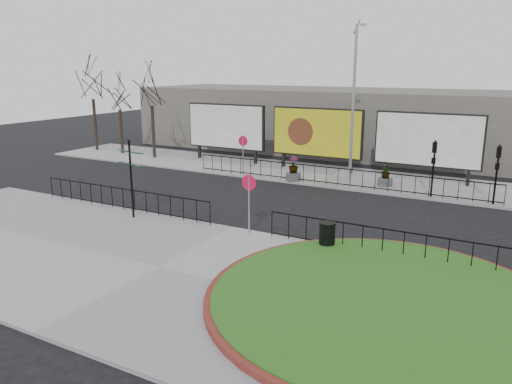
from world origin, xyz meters
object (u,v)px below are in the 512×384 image
Objects in this scene: billboard_mid at (317,133)px; lamp_post at (353,102)px; planter_a at (293,171)px; litter_bin at (327,236)px; fingerpost_sign at (131,171)px; planter_c at (385,177)px.

lamp_post is (3.01, -1.97, 2.23)m from billboard_mid.
lamp_post is 6.22× the size of planter_a.
planter_a is (-5.98, 10.00, 0.05)m from litter_bin.
fingerpost_sign is 2.70× the size of planter_c.
fingerpost_sign is (-3.25, -13.97, -0.33)m from billboard_mid.
planter_a reaches higher than litter_bin.
planter_c reaches higher than litter_bin.
billboard_mid is 4.70× the size of planter_c.
fingerpost_sign reaches higher than planter_c.
lamp_post is 13.77m from fingerpost_sign.
billboard_mid is at bearing 113.78° from litter_bin.
lamp_post is 5.35m from planter_a.
fingerpost_sign is (-6.25, -12.00, -2.55)m from lamp_post.
billboard_mid is 6.00m from planter_c.
lamp_post is at bearing 28.02° from planter_a.
litter_bin is (9.23, 0.40, -1.62)m from fingerpost_sign.
fingerpost_sign is 3.37× the size of litter_bin.
billboard_mid is 1.74× the size of fingerpost_sign.
litter_bin is at bearing -66.22° from billboard_mid.
lamp_post reaches higher than planter_c.
planter_c is (2.19, -0.26, -4.22)m from lamp_post.
billboard_mid reaches higher than litter_bin.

